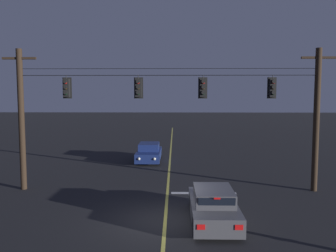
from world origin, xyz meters
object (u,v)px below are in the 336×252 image
traffic_light_right_inner (273,88)px  car_waiting_near_lane (213,206)px  traffic_light_leftmost (66,88)px  traffic_light_centre (203,88)px  car_oncoming_lead (149,153)px  traffic_light_left_inner (138,88)px

traffic_light_right_inner → car_waiting_near_lane: bearing=-127.3°
traffic_light_leftmost → traffic_light_right_inner: (10.89, 0.00, 0.00)m
car_waiting_near_lane → traffic_light_centre: bearing=90.9°
traffic_light_leftmost → traffic_light_centre: bearing=0.0°
traffic_light_centre → car_waiting_near_lane: size_ratio=0.28×
traffic_light_leftmost → car_oncoming_lead: 10.30m
traffic_light_left_inner → traffic_light_centre: bearing=0.0°
traffic_light_right_inner → traffic_light_centre: bearing=180.0°
traffic_light_centre → car_waiting_near_lane: bearing=-89.1°
traffic_light_leftmost → car_oncoming_lead: size_ratio=0.28×
traffic_light_leftmost → traffic_light_centre: size_ratio=1.00×
traffic_light_centre → traffic_light_leftmost: bearing=180.0°
traffic_light_centre → car_oncoming_lead: traffic_light_centre is taller
car_waiting_near_lane → traffic_light_leftmost: bearing=147.4°
traffic_light_leftmost → car_waiting_near_lane: traffic_light_leftmost is taller
traffic_light_left_inner → car_oncoming_lead: 9.59m
traffic_light_left_inner → car_waiting_near_lane: traffic_light_left_inner is taller
car_waiting_near_lane → car_oncoming_lead: bearing=105.4°
traffic_light_right_inner → car_oncoming_lead: traffic_light_right_inner is taller
traffic_light_centre → car_waiting_near_lane: 6.74m
traffic_light_leftmost → traffic_light_left_inner: 3.83m
traffic_light_centre → car_oncoming_lead: 10.21m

